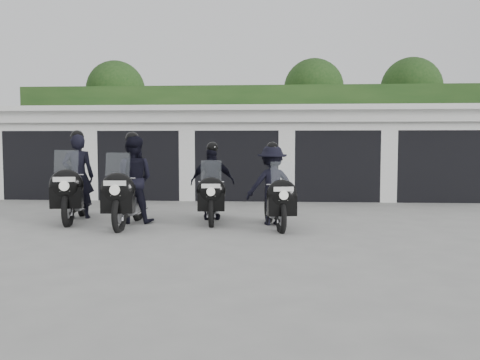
# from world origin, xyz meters

# --- Properties ---
(ground) EXTENTS (80.00, 80.00, 0.00)m
(ground) POSITION_xyz_m (0.00, 0.00, 0.00)
(ground) COLOR #999994
(ground) RESTS_ON ground
(garage_block) EXTENTS (16.40, 6.80, 2.96)m
(garage_block) POSITION_xyz_m (-0.00, 8.06, 1.42)
(garage_block) COLOR white
(garage_block) RESTS_ON ground
(background_vegetation) EXTENTS (20.00, 3.90, 5.80)m
(background_vegetation) POSITION_xyz_m (0.37, 12.92, 2.77)
(background_vegetation) COLOR #1B3A15
(background_vegetation) RESTS_ON ground
(police_bike_a) EXTENTS (1.03, 2.48, 2.17)m
(police_bike_a) POSITION_xyz_m (-3.45, 1.21, 0.86)
(police_bike_a) COLOR black
(police_bike_a) RESTS_ON ground
(police_bike_b) EXTENTS (0.98, 2.43, 2.12)m
(police_bike_b) POSITION_xyz_m (-2.00, 0.72, 0.89)
(police_bike_b) COLOR black
(police_bike_b) RESTS_ON ground
(police_bike_c) EXTENTS (1.08, 2.17, 1.89)m
(police_bike_c) POSITION_xyz_m (-0.26, 1.38, 0.80)
(police_bike_c) COLOR black
(police_bike_c) RESTS_ON ground
(police_bike_d) EXTENTS (1.22, 2.15, 1.88)m
(police_bike_d) POSITION_xyz_m (1.16, 0.74, 0.80)
(police_bike_d) COLOR black
(police_bike_d) RESTS_ON ground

